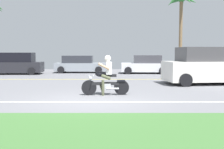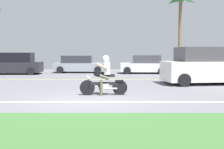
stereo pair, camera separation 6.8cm
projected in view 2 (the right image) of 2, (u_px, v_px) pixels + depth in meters
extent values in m
cube|color=slate|center=(95.00, 89.00, 12.39)|extent=(56.00, 30.00, 0.04)
cube|color=#3D6B33|center=(71.00, 136.00, 5.31)|extent=(56.00, 3.80, 0.06)
cube|color=silver|center=(88.00, 102.00, 9.14)|extent=(50.40, 0.12, 0.01)
cube|color=yellow|center=(99.00, 79.00, 16.92)|extent=(50.40, 0.12, 0.01)
cylinder|color=black|center=(88.00, 88.00, 10.59)|extent=(0.59, 0.13, 0.58)
cylinder|color=black|center=(120.00, 87.00, 10.68)|extent=(0.59, 0.13, 0.58)
cylinder|color=#B7BAC1|center=(90.00, 81.00, 10.58)|extent=(0.26, 0.07, 0.51)
cube|color=black|center=(104.00, 84.00, 10.62)|extent=(1.07, 0.17, 0.12)
cube|color=#B7BAC1|center=(105.00, 87.00, 10.64)|extent=(0.32, 0.22, 0.23)
ellipsoid|color=black|center=(99.00, 74.00, 10.58)|extent=(0.43, 0.23, 0.21)
cube|color=black|center=(109.00, 76.00, 10.61)|extent=(0.48, 0.25, 0.10)
cube|color=black|center=(120.00, 81.00, 10.66)|extent=(0.32, 0.18, 0.06)
cylinder|color=#B7BAC1|center=(92.00, 75.00, 10.57)|extent=(0.08, 0.60, 0.04)
sphere|color=#B7BAC1|center=(89.00, 78.00, 10.57)|extent=(0.14, 0.14, 0.14)
cylinder|color=#B7BAC1|center=(111.00, 89.00, 10.54)|extent=(0.49, 0.10, 0.07)
cube|color=white|center=(107.00, 68.00, 10.58)|extent=(0.23, 0.33, 0.49)
sphere|color=silver|center=(106.00, 58.00, 10.55)|extent=(0.25, 0.25, 0.25)
cylinder|color=#51563D|center=(104.00, 77.00, 10.70)|extent=(0.40, 0.15, 0.25)
cylinder|color=#51563D|center=(104.00, 77.00, 10.51)|extent=(0.40, 0.15, 0.25)
cylinder|color=#51563D|center=(101.00, 88.00, 10.49)|extent=(0.11, 0.11, 0.59)
cylinder|color=#51563D|center=(100.00, 88.00, 10.75)|extent=(0.20, 0.12, 0.33)
cylinder|color=tan|center=(102.00, 66.00, 10.76)|extent=(0.45, 0.12, 0.28)
cylinder|color=tan|center=(102.00, 66.00, 10.37)|extent=(0.45, 0.12, 0.28)
cube|color=white|center=(207.00, 71.00, 14.39)|extent=(4.77, 2.50, 1.02)
cube|color=#444346|center=(209.00, 54.00, 14.33)|extent=(3.47, 2.07, 0.74)
cylinder|color=black|center=(171.00, 77.00, 15.19)|extent=(0.66, 0.30, 0.64)
cylinder|color=black|center=(184.00, 80.00, 13.25)|extent=(0.66, 0.30, 0.64)
cube|color=#232328|center=(13.00, 67.00, 21.00)|extent=(4.45, 1.90, 0.78)
cube|color=black|center=(16.00, 57.00, 20.95)|extent=(2.60, 1.58, 0.72)
cylinder|color=black|center=(36.00, 70.00, 21.94)|extent=(0.57, 0.21, 0.56)
cylinder|color=black|center=(31.00, 71.00, 20.25)|extent=(0.57, 0.21, 0.56)
cube|color=#8C939E|center=(80.00, 67.00, 22.58)|extent=(4.20, 1.65, 0.65)
cube|color=#2D2F36|center=(77.00, 59.00, 22.53)|extent=(2.44, 1.41, 0.60)
cylinder|color=black|center=(60.00, 70.00, 21.81)|extent=(0.56, 0.19, 0.56)
cylinder|color=black|center=(98.00, 70.00, 21.78)|extent=(0.56, 0.19, 0.56)
cylinder|color=black|center=(64.00, 69.00, 23.41)|extent=(0.56, 0.19, 0.56)
cylinder|color=black|center=(99.00, 69.00, 23.38)|extent=(0.56, 0.19, 0.56)
cube|color=silver|center=(144.00, 67.00, 21.77)|extent=(3.72, 1.93, 0.67)
cube|color=#414147|center=(147.00, 59.00, 21.71)|extent=(2.18, 1.62, 0.62)
cylinder|color=black|center=(159.00, 69.00, 22.63)|extent=(0.57, 0.20, 0.56)
cylinder|color=black|center=(127.00, 69.00, 22.73)|extent=(0.57, 0.20, 0.56)
cylinder|color=black|center=(162.00, 71.00, 20.85)|extent=(0.57, 0.20, 0.56)
cylinder|color=black|center=(127.00, 71.00, 20.95)|extent=(0.57, 0.20, 0.56)
cylinder|color=brown|center=(180.00, 35.00, 24.81)|extent=(0.30, 0.30, 6.59)
cone|color=#337538|center=(182.00, 1.00, 25.18)|extent=(1.04, 1.64, 1.22)
cone|color=#337538|center=(175.00, 1.00, 25.12)|extent=(1.29, 1.60, 0.84)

